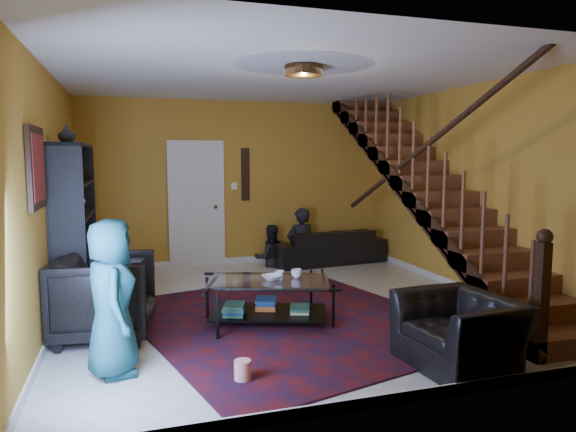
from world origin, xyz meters
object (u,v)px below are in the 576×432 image
at_px(bookshelf, 76,231).
at_px(armchair_right, 459,332).
at_px(armchair_left, 105,297).
at_px(sofa, 327,246).
at_px(coffee_table, 269,298).

bearing_deg(bookshelf, armchair_right, -40.21).
bearing_deg(bookshelf, armchair_left, -73.15).
xyz_separation_m(sofa, armchair_right, (-0.53, -4.55, 0.02)).
distance_m(sofa, armchair_left, 4.57).
bearing_deg(coffee_table, sofa, 57.89).
bearing_deg(coffee_table, armchair_left, 177.77).
height_order(bookshelf, armchair_right, bookshelf).
bearing_deg(armchair_right, armchair_left, -124.82).
height_order(bookshelf, coffee_table, bookshelf).
distance_m(sofa, coffee_table, 3.47).
bearing_deg(bookshelf, coffee_table, -30.99).
distance_m(armchair_right, coffee_table, 2.08).
bearing_deg(sofa, bookshelf, 16.90).
relative_size(sofa, armchair_left, 2.11).
height_order(armchair_left, coffee_table, armchair_left).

